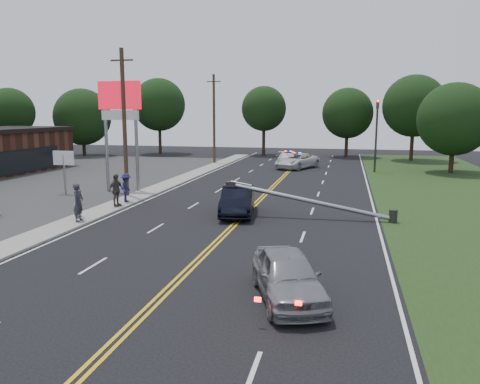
% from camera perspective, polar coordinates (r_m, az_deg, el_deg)
% --- Properties ---
extents(ground, '(120.00, 120.00, 0.00)m').
position_cam_1_polar(ground, '(19.18, -4.68, -7.89)').
color(ground, black).
rests_on(ground, ground).
extents(sidewalk, '(1.80, 70.00, 0.12)m').
position_cam_1_polar(sidewalk, '(31.30, -13.88, -1.15)').
color(sidewalk, gray).
rests_on(sidewalk, ground).
extents(centerline_yellow, '(0.36, 80.00, 0.00)m').
position_cam_1_polar(centerline_yellow, '(28.57, 1.37, -1.98)').
color(centerline_yellow, gold).
rests_on(centerline_yellow, ground).
extents(pylon_sign, '(3.20, 0.35, 8.00)m').
position_cam_1_polar(pylon_sign, '(35.30, -14.42, 9.72)').
color(pylon_sign, gray).
rests_on(pylon_sign, ground).
extents(small_sign, '(1.60, 0.14, 3.10)m').
position_cam_1_polar(small_sign, '(35.50, -20.69, 3.47)').
color(small_sign, gray).
rests_on(small_sign, ground).
extents(traffic_signal, '(0.28, 0.41, 7.05)m').
position_cam_1_polar(traffic_signal, '(47.52, 16.30, 7.37)').
color(traffic_signal, '#2D2D30').
rests_on(traffic_signal, ground).
extents(fallen_streetlight, '(9.36, 0.44, 1.91)m').
position_cam_1_polar(fallen_streetlight, '(25.92, 9.59, -1.27)').
color(fallen_streetlight, '#2D2D30').
rests_on(fallen_streetlight, ground).
extents(utility_pole_mid, '(1.60, 0.28, 10.00)m').
position_cam_1_polar(utility_pole_mid, '(32.93, -13.92, 8.17)').
color(utility_pole_mid, '#382619').
rests_on(utility_pole_mid, ground).
extents(utility_pole_far, '(1.60, 0.28, 10.00)m').
position_cam_1_polar(utility_pole_far, '(53.51, -3.18, 8.89)').
color(utility_pole_far, '#382619').
rests_on(utility_pole_far, ground).
extents(tree_3, '(5.83, 5.83, 8.76)m').
position_cam_1_polar(tree_3, '(63.93, -26.25, 8.71)').
color(tree_3, black).
rests_on(tree_3, ground).
extents(tree_4, '(7.52, 7.52, 8.97)m').
position_cam_1_polar(tree_4, '(66.78, -18.67, 8.66)').
color(tree_4, black).
rests_on(tree_4, ground).
extents(tree_5, '(7.33, 7.33, 10.54)m').
position_cam_1_polar(tree_5, '(67.58, -9.85, 10.43)').
color(tree_5, black).
rests_on(tree_5, ground).
extents(tree_6, '(6.06, 6.06, 9.35)m').
position_cam_1_polar(tree_6, '(64.45, 2.93, 10.10)').
color(tree_6, black).
rests_on(tree_6, ground).
extents(tree_7, '(6.58, 6.58, 9.00)m').
position_cam_1_polar(tree_7, '(63.46, 12.98, 9.34)').
color(tree_7, black).
rests_on(tree_7, ground).
extents(tree_8, '(7.42, 7.42, 10.28)m').
position_cam_1_polar(tree_8, '(60.67, 20.46, 9.79)').
color(tree_8, black).
rests_on(tree_8, ground).
extents(tree_9, '(6.92, 6.92, 8.63)m').
position_cam_1_polar(tree_9, '(49.40, 24.69, 8.07)').
color(tree_9, black).
rests_on(tree_9, ground).
extents(crashed_sedan, '(2.46, 5.17, 1.64)m').
position_cam_1_polar(crashed_sedan, '(26.70, -0.29, -1.04)').
color(crashed_sedan, black).
rests_on(crashed_sedan, ground).
extents(waiting_sedan, '(3.23, 4.86, 1.54)m').
position_cam_1_polar(waiting_sedan, '(14.84, 5.83, -10.08)').
color(waiting_sedan, gray).
rests_on(waiting_sedan, ground).
extents(emergency_a, '(4.81, 6.27, 1.58)m').
position_cam_1_polar(emergency_a, '(49.40, 6.94, 3.79)').
color(emergency_a, silver).
rests_on(emergency_a, ground).
extents(emergency_b, '(3.13, 5.50, 1.50)m').
position_cam_1_polar(emergency_b, '(51.29, 5.89, 3.98)').
color(emergency_b, white).
rests_on(emergency_b, ground).
extents(bystander_a, '(0.52, 0.76, 2.00)m').
position_cam_1_polar(bystander_a, '(25.95, -19.11, -1.21)').
color(bystander_a, '#2A2A32').
rests_on(bystander_a, sidewalk).
extents(bystander_b, '(0.73, 0.86, 1.57)m').
position_cam_1_polar(bystander_b, '(26.91, -18.98, -1.30)').
color(bystander_b, '#A8A7AC').
rests_on(bystander_b, sidewalk).
extents(bystander_c, '(0.93, 1.30, 1.83)m').
position_cam_1_polar(bystander_c, '(30.78, -13.68, 0.52)').
color(bystander_c, '#1B1B44').
rests_on(bystander_c, sidewalk).
extents(bystander_d, '(0.76, 1.25, 1.98)m').
position_cam_1_polar(bystander_d, '(29.49, -14.88, 0.24)').
color(bystander_d, '#504340').
rests_on(bystander_d, sidewalk).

